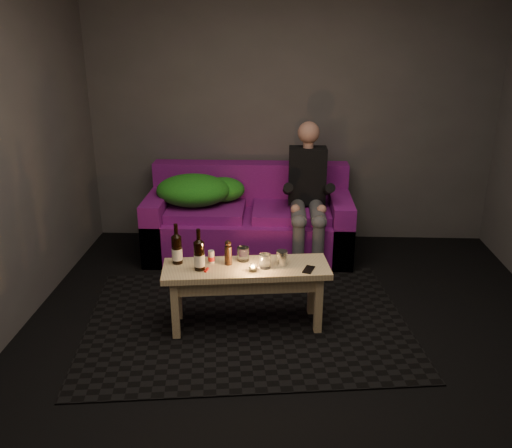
# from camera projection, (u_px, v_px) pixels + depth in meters

# --- Properties ---
(floor) EXTENTS (4.50, 4.50, 0.00)m
(floor) POSITION_uv_depth(u_px,v_px,m) (293.00, 358.00, 3.64)
(floor) COLOR black
(floor) RESTS_ON ground
(room) EXTENTS (4.50, 4.50, 4.50)m
(room) POSITION_uv_depth(u_px,v_px,m) (297.00, 101.00, 3.51)
(room) COLOR silver
(room) RESTS_ON ground
(rug) EXTENTS (2.56, 2.00, 0.01)m
(rug) POSITION_uv_depth(u_px,v_px,m) (247.00, 321.00, 4.08)
(rug) COLOR black
(rug) RESTS_ON floor
(sofa) EXTENTS (1.92, 0.86, 0.83)m
(sofa) POSITION_uv_depth(u_px,v_px,m) (249.00, 223.00, 5.25)
(sofa) COLOR #76107A
(sofa) RESTS_ON floor
(green_blanket) EXTENTS (0.85, 0.58, 0.29)m
(green_blanket) POSITION_uv_depth(u_px,v_px,m) (198.00, 190.00, 5.15)
(green_blanket) COLOR #16791C
(green_blanket) RESTS_ON sofa
(person) EXTENTS (0.35, 0.80, 1.28)m
(person) POSITION_uv_depth(u_px,v_px,m) (308.00, 192.00, 4.96)
(person) COLOR black
(person) RESTS_ON sofa
(coffee_table) EXTENTS (1.23, 0.51, 0.49)m
(coffee_table) POSITION_uv_depth(u_px,v_px,m) (246.00, 277.00, 3.90)
(coffee_table) COLOR tan
(coffee_table) RESTS_ON rug
(beer_bottle_a) EXTENTS (0.08, 0.08, 0.30)m
(beer_bottle_a) POSITION_uv_depth(u_px,v_px,m) (177.00, 249.00, 3.88)
(beer_bottle_a) COLOR black
(beer_bottle_a) RESTS_ON coffee_table
(beer_bottle_b) EXTENTS (0.08, 0.08, 0.30)m
(beer_bottle_b) POSITION_uv_depth(u_px,v_px,m) (199.00, 255.00, 3.78)
(beer_bottle_b) COLOR black
(beer_bottle_b) RESTS_ON coffee_table
(salt_shaker) EXTENTS (0.05, 0.05, 0.09)m
(salt_shaker) POSITION_uv_depth(u_px,v_px,m) (211.00, 257.00, 3.91)
(salt_shaker) COLOR silver
(salt_shaker) RESTS_ON coffee_table
(pepper_mill) EXTENTS (0.06, 0.06, 0.14)m
(pepper_mill) POSITION_uv_depth(u_px,v_px,m) (228.00, 255.00, 3.87)
(pepper_mill) COLOR black
(pepper_mill) RESTS_ON coffee_table
(tumbler_back) EXTENTS (0.10, 0.10, 0.10)m
(tumbler_back) POSITION_uv_depth(u_px,v_px,m) (243.00, 254.00, 3.94)
(tumbler_back) COLOR white
(tumbler_back) RESTS_ON coffee_table
(tealight) EXTENTS (0.06, 0.06, 0.04)m
(tealight) POSITION_uv_depth(u_px,v_px,m) (253.00, 268.00, 3.79)
(tealight) COLOR white
(tealight) RESTS_ON coffee_table
(tumbler_front) EXTENTS (0.09, 0.09, 0.10)m
(tumbler_front) POSITION_uv_depth(u_px,v_px,m) (265.00, 261.00, 3.83)
(tumbler_front) COLOR white
(tumbler_front) RESTS_ON coffee_table
(steel_cup) EXTENTS (0.10, 0.10, 0.11)m
(steel_cup) POSITION_uv_depth(u_px,v_px,m) (282.00, 258.00, 3.87)
(steel_cup) COLOR #AEB1B5
(steel_cup) RESTS_ON coffee_table
(smartphone) EXTENTS (0.10, 0.14, 0.01)m
(smartphone) POSITION_uv_depth(u_px,v_px,m) (309.00, 270.00, 3.81)
(smartphone) COLOR black
(smartphone) RESTS_ON coffee_table
(red_lighter) EXTENTS (0.03, 0.07, 0.01)m
(red_lighter) POSITION_uv_depth(u_px,v_px,m) (206.00, 270.00, 3.80)
(red_lighter) COLOR red
(red_lighter) RESTS_ON coffee_table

